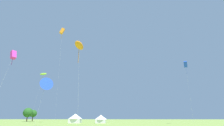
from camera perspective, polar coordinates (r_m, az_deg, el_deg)
name	(u,v)px	position (r m, az deg, el deg)	size (l,w,h in m)	color
kite_lime_parafoil	(43,74)	(66.54, -22.49, -3.52)	(3.35, 2.11, 17.66)	#99DB2D
kite_magenta_box	(13,55)	(43.04, -30.71, 2.40)	(2.23, 2.98, 16.22)	#E02DA3
kite_blue_delta	(45,86)	(41.11, -21.93, -7.19)	(4.15, 4.17, 10.52)	blue
kite_orange_parafoil	(79,46)	(32.80, -11.16, 5.86)	(1.93, 3.76, 15.77)	orange
kite_blue_box	(185,64)	(62.04, 23.86, -0.43)	(1.53, 2.03, 20.34)	blue
kite_orange_box	(62,31)	(73.86, -16.71, 10.40)	(2.82, 2.95, 37.70)	orange
festival_tent_left	(75,118)	(63.99, -12.45, -17.90)	(4.95, 4.95, 3.22)	white
festival_tent_center	(101,119)	(62.20, -3.84, -18.47)	(4.33, 4.33, 2.82)	white
tree_distant_left	(28,113)	(96.19, -26.85, -14.90)	(4.57, 4.57, 6.59)	brown
tree_distant_right	(33,114)	(99.79, -25.38, -15.36)	(3.75, 3.75, 5.82)	brown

